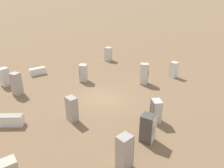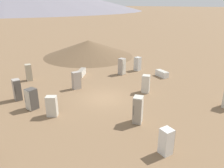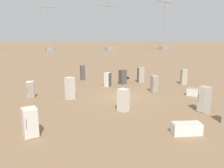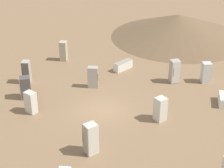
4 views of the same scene
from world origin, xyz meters
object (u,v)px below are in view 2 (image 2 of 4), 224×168
discarded_fridge_5 (32,99)px  discarded_fridge_13 (162,74)px  discarded_fridge_2 (82,73)px  discarded_fridge_7 (166,141)px  discarded_fridge_11 (122,66)px  discarded_fridge_0 (17,90)px  discarded_fridge_6 (146,84)px  discarded_fridge_10 (29,72)px  discarded_fridge_9 (137,64)px  discarded_fridge_1 (138,110)px  discarded_fridge_3 (76,80)px  discarded_fridge_8 (52,106)px

discarded_fridge_5 → discarded_fridge_13: (-5.11, -13.53, -0.51)m
discarded_fridge_2 → discarded_fridge_7: discarded_fridge_7 is taller
discarded_fridge_11 → discarded_fridge_0: bearing=-15.7°
discarded_fridge_5 → discarded_fridge_13: size_ratio=0.97×
discarded_fridge_11 → discarded_fridge_6: bearing=56.2°
discarded_fridge_7 → discarded_fridge_13: (5.64, -12.63, -0.43)m
discarded_fridge_7 → discarded_fridge_11: 14.55m
discarded_fridge_10 → discarded_fridge_9: bearing=-10.9°
discarded_fridge_1 → discarded_fridge_5: 8.36m
discarded_fridge_11 → discarded_fridge_13: 4.65m
discarded_fridge_0 → discarded_fridge_2: 8.15m
discarded_fridge_10 → discarded_fridge_13: size_ratio=1.03×
discarded_fridge_3 → discarded_fridge_5: bearing=-65.5°
discarded_fridge_8 → discarded_fridge_10: discarded_fridge_10 is taller
discarded_fridge_3 → discarded_fridge_9: (-1.85, -8.83, -0.01)m
discarded_fridge_8 → discarded_fridge_13: discarded_fridge_8 is taller
discarded_fridge_5 → discarded_fridge_7: size_ratio=1.09×
discarded_fridge_9 → discarded_fridge_11: size_ratio=0.89×
discarded_fridge_10 → discarded_fridge_5: bearing=-96.6°
discarded_fridge_5 → discarded_fridge_10: size_ratio=0.94×
discarded_fridge_0 → discarded_fridge_1: discarded_fridge_1 is taller
discarded_fridge_6 → discarded_fridge_11: size_ratio=0.88×
discarded_fridge_5 → discarded_fridge_7: 10.78m
discarded_fridge_11 → discarded_fridge_8: bearing=7.3°
discarded_fridge_7 → discarded_fridge_8: discarded_fridge_8 is taller
discarded_fridge_2 → discarded_fridge_6: 8.33m
discarded_fridge_1 → discarded_fridge_7: bearing=127.4°
discarded_fridge_3 → discarded_fridge_8: 5.56m
discarded_fridge_3 → discarded_fridge_8: size_ratio=1.09×
discarded_fridge_9 → discarded_fridge_13: 3.53m
discarded_fridge_2 → discarded_fridge_9: 6.99m
discarded_fridge_6 → discarded_fridge_11: 5.87m
discarded_fridge_3 → discarded_fridge_8: discarded_fridge_3 is taller
discarded_fridge_0 → discarded_fridge_7: 13.25m
discarded_fridge_6 → discarded_fridge_10: size_ratio=0.93×
discarded_fridge_1 → discarded_fridge_3: 8.32m
discarded_fridge_10 → discarded_fridge_7: bearing=-73.7°
discarded_fridge_9 → discarded_fridge_3: bearing=178.7°
discarded_fridge_3 → discarded_fridge_6: size_ratio=1.02×
discarded_fridge_2 → discarded_fridge_8: size_ratio=1.22×
discarded_fridge_2 → discarded_fridge_3: bearing=98.1°
discarded_fridge_1 → discarded_fridge_13: discarded_fridge_1 is taller
discarded_fridge_5 → discarded_fridge_9: (-1.65, -14.03, -0.00)m
discarded_fridge_10 → discarded_fridge_11: 10.34m
discarded_fridge_8 → discarded_fridge_11: 11.53m
discarded_fridge_2 → discarded_fridge_5: size_ratio=1.13×
discarded_fridge_6 → discarded_fridge_10: 12.56m
discarded_fridge_8 → discarded_fridge_13: 13.68m
discarded_fridge_1 → discarded_fridge_11: 11.07m
discarded_fridge_1 → discarded_fridge_13: 10.92m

